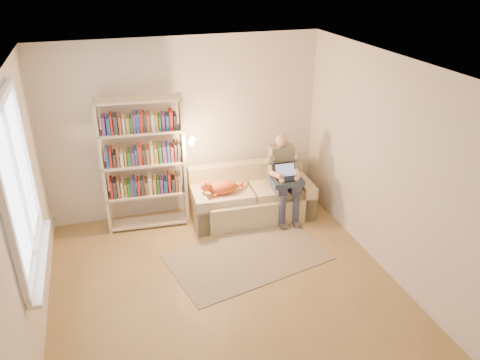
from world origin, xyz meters
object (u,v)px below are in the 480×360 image
object	(u,v)px
sofa	(251,198)
bookshelf	(144,158)
person	(283,172)
cat	(224,187)
laptop	(282,175)

from	to	relation	value
sofa	bookshelf	size ratio (longest dim) A/B	0.95
person	cat	xyz separation A→B (m)	(-0.88, 0.07, -0.13)
cat	laptop	xyz separation A→B (m)	(0.82, -0.17, 0.15)
laptop	bookshelf	xyz separation A→B (m)	(-1.88, 0.43, 0.32)
person	cat	bearing A→B (deg)	178.24
cat	bookshelf	distance (m)	1.19
sofa	laptop	xyz separation A→B (m)	(0.38, -0.26, 0.46)
sofa	bookshelf	world-z (taller)	bookshelf
person	laptop	size ratio (longest dim) A/B	3.89
sofa	person	distance (m)	0.65
cat	bookshelf	size ratio (longest dim) A/B	0.35
sofa	cat	distance (m)	0.54
sofa	cat	xyz separation A→B (m)	(-0.44, -0.09, 0.31)
cat	bookshelf	xyz separation A→B (m)	(-1.06, 0.25, 0.47)
person	cat	size ratio (longest dim) A/B	1.91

